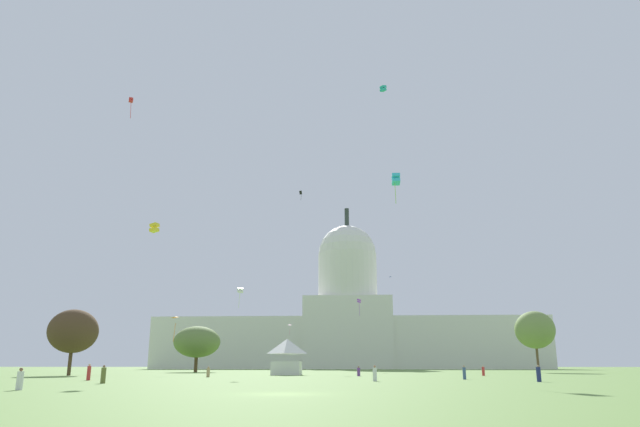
{
  "coord_description": "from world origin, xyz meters",
  "views": [
    {
      "loc": [
        4.53,
        -35.74,
        1.72
      ],
      "look_at": [
        -3.99,
        100.98,
        37.79
      ],
      "focal_mm": 32.24,
      "sensor_mm": 36.0,
      "label": 1
    }
  ],
  "objects_px": {
    "tree_east_far": "(535,330)",
    "kite_red_high": "(131,101)",
    "person_white_near_tree_west": "(375,374)",
    "kite_blue_mid": "(392,278)",
    "tree_west_far": "(73,331)",
    "kite_black_high": "(301,193)",
    "kite_cyan_mid": "(396,179)",
    "kite_violet_low": "(359,301)",
    "person_red_near_tree_east": "(89,373)",
    "person_tan_back_left": "(208,372)",
    "person_purple_back_center": "(359,372)",
    "kite_orange_low": "(176,320)",
    "event_tent": "(287,356)",
    "person_denim_deep_crowd": "(464,373)",
    "person_olive_lawn_far_right": "(103,375)",
    "kite_white_low": "(240,291)",
    "person_white_front_center": "(20,380)",
    "kite_turquoise_high": "(383,89)",
    "tree_west_near": "(197,342)",
    "kite_pink_low": "(291,327)",
    "person_navy_edge_west": "(539,374)",
    "kite_yellow_low": "(154,228)",
    "capitol_building": "(348,325)",
    "person_red_front_left": "(483,371)"
  },
  "relations": [
    {
      "from": "kite_black_high",
      "to": "tree_west_far",
      "type": "bearing_deg",
      "value": 125.8
    },
    {
      "from": "kite_pink_low",
      "to": "kite_turquoise_high",
      "type": "xyz_separation_m",
      "value": [
        25.91,
        -74.92,
        41.02
      ]
    },
    {
      "from": "kite_blue_mid",
      "to": "person_navy_edge_west",
      "type": "bearing_deg",
      "value": -177.5
    },
    {
      "from": "person_purple_back_center",
      "to": "kite_red_high",
      "type": "distance_m",
      "value": 56.89
    },
    {
      "from": "person_red_near_tree_east",
      "to": "person_tan_back_left",
      "type": "xyz_separation_m",
      "value": [
        8.97,
        17.95,
        -0.18
      ]
    },
    {
      "from": "kite_orange_low",
      "to": "kite_violet_low",
      "type": "relative_size",
      "value": 0.96
    },
    {
      "from": "tree_west_far",
      "to": "person_white_front_center",
      "type": "height_order",
      "value": "tree_west_far"
    },
    {
      "from": "tree_east_far",
      "to": "kite_red_high",
      "type": "distance_m",
      "value": 94.77
    },
    {
      "from": "capitol_building",
      "to": "person_navy_edge_west",
      "type": "height_order",
      "value": "capitol_building"
    },
    {
      "from": "person_purple_back_center",
      "to": "person_olive_lawn_far_right",
      "type": "height_order",
      "value": "person_olive_lawn_far_right"
    },
    {
      "from": "kite_red_high",
      "to": "kite_black_high",
      "type": "height_order",
      "value": "kite_black_high"
    },
    {
      "from": "tree_west_far",
      "to": "kite_black_high",
      "type": "relative_size",
      "value": 3.56
    },
    {
      "from": "event_tent",
      "to": "person_red_front_left",
      "type": "height_order",
      "value": "event_tent"
    },
    {
      "from": "person_red_front_left",
      "to": "kite_orange_low",
      "type": "distance_m",
      "value": 50.29
    },
    {
      "from": "kite_black_high",
      "to": "person_red_front_left",
      "type": "bearing_deg",
      "value": 171.9
    },
    {
      "from": "kite_turquoise_high",
      "to": "person_denim_deep_crowd",
      "type": "bearing_deg",
      "value": 152.65
    },
    {
      "from": "tree_east_far",
      "to": "kite_violet_low",
      "type": "distance_m",
      "value": 41.94
    },
    {
      "from": "person_purple_back_center",
      "to": "person_olive_lawn_far_right",
      "type": "xyz_separation_m",
      "value": [
        -23.99,
        -36.17,
        0.1
      ]
    },
    {
      "from": "tree_west_near",
      "to": "kite_red_high",
      "type": "distance_m",
      "value": 62.11
    },
    {
      "from": "person_olive_lawn_far_right",
      "to": "capitol_building",
      "type": "bearing_deg",
      "value": -20.81
    },
    {
      "from": "tree_east_far",
      "to": "kite_black_high",
      "type": "distance_m",
      "value": 81.54
    },
    {
      "from": "tree_west_far",
      "to": "person_olive_lawn_far_right",
      "type": "distance_m",
      "value": 43.74
    },
    {
      "from": "kite_red_high",
      "to": "kite_orange_low",
      "type": "relative_size",
      "value": 0.91
    },
    {
      "from": "kite_yellow_low",
      "to": "kite_violet_low",
      "type": "bearing_deg",
      "value": 177.68
    },
    {
      "from": "tree_west_far",
      "to": "kite_black_high",
      "type": "height_order",
      "value": "kite_black_high"
    },
    {
      "from": "kite_cyan_mid",
      "to": "person_olive_lawn_far_right",
      "type": "bearing_deg",
      "value": 35.37
    },
    {
      "from": "person_red_front_left",
      "to": "kite_black_high",
      "type": "bearing_deg",
      "value": 33.93
    },
    {
      "from": "person_white_front_center",
      "to": "kite_turquoise_high",
      "type": "xyz_separation_m",
      "value": [
        29.3,
        62.43,
        53.08
      ]
    },
    {
      "from": "kite_turquoise_high",
      "to": "capitol_building",
      "type": "bearing_deg",
      "value": -35.48
    },
    {
      "from": "kite_white_low",
      "to": "kite_violet_low",
      "type": "bearing_deg",
      "value": 42.58
    },
    {
      "from": "person_navy_edge_west",
      "to": "kite_white_low",
      "type": "xyz_separation_m",
      "value": [
        -33.95,
        13.99,
        10.51
      ]
    },
    {
      "from": "kite_yellow_low",
      "to": "kite_black_high",
      "type": "height_order",
      "value": "kite_black_high"
    },
    {
      "from": "tree_west_near",
      "to": "kite_pink_low",
      "type": "xyz_separation_m",
      "value": [
        17.03,
        43.08,
        5.94
      ]
    },
    {
      "from": "person_olive_lawn_far_right",
      "to": "kite_orange_low",
      "type": "distance_m",
      "value": 41.65
    },
    {
      "from": "person_red_front_left",
      "to": "person_denim_deep_crowd",
      "type": "bearing_deg",
      "value": 171.22
    },
    {
      "from": "person_denim_deep_crowd",
      "to": "kite_red_high",
      "type": "xyz_separation_m",
      "value": [
        -49.11,
        12.88,
        42.96
      ]
    },
    {
      "from": "person_white_near_tree_west",
      "to": "person_red_near_tree_east",
      "type": "relative_size",
      "value": 0.91
    },
    {
      "from": "person_olive_lawn_far_right",
      "to": "person_white_front_center",
      "type": "xyz_separation_m",
      "value": [
        0.39,
        -14.44,
        -0.08
      ]
    },
    {
      "from": "tree_west_near",
      "to": "kite_cyan_mid",
      "type": "xyz_separation_m",
      "value": [
        42.82,
        -57.65,
        19.92
      ]
    },
    {
      "from": "kite_cyan_mid",
      "to": "kite_violet_low",
      "type": "bearing_deg",
      "value": -87.3
    },
    {
      "from": "person_white_near_tree_west",
      "to": "kite_yellow_low",
      "type": "height_order",
      "value": "kite_yellow_low"
    },
    {
      "from": "kite_black_high",
      "to": "kite_violet_low",
      "type": "bearing_deg",
      "value": -178.65
    },
    {
      "from": "person_olive_lawn_far_right",
      "to": "kite_black_high",
      "type": "relative_size",
      "value": 0.55
    },
    {
      "from": "event_tent",
      "to": "person_denim_deep_crowd",
      "type": "distance_m",
      "value": 37.32
    },
    {
      "from": "person_denim_deep_crowd",
      "to": "kite_yellow_low",
      "type": "distance_m",
      "value": 40.54
    },
    {
      "from": "person_olive_lawn_far_right",
      "to": "kite_white_low",
      "type": "relative_size",
      "value": 0.61
    },
    {
      "from": "person_white_near_tree_west",
      "to": "kite_blue_mid",
      "type": "relative_size",
      "value": 1.22
    },
    {
      "from": "person_olive_lawn_far_right",
      "to": "kite_black_high",
      "type": "height_order",
      "value": "kite_black_high"
    },
    {
      "from": "person_purple_back_center",
      "to": "kite_orange_low",
      "type": "distance_m",
      "value": 31.45
    },
    {
      "from": "capitol_building",
      "to": "person_tan_back_left",
      "type": "distance_m",
      "value": 147.9
    }
  ]
}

